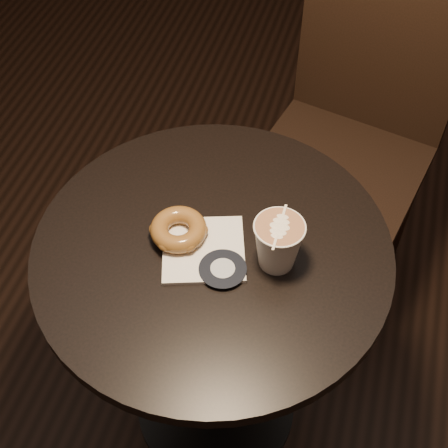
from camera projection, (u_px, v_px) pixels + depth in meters
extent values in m
plane|color=black|center=(216.00, 405.00, 1.78)|extent=(4.50, 4.50, 0.00)
cylinder|color=black|center=(212.00, 250.00, 1.21)|extent=(0.70, 0.70, 0.03)
cylinder|color=black|center=(215.00, 342.00, 1.50)|extent=(0.07, 0.07, 0.70)
cylinder|color=black|center=(216.00, 404.00, 1.77)|extent=(0.44, 0.44, 0.02)
cube|color=black|center=(339.00, 166.00, 1.70)|extent=(0.52, 0.52, 0.04)
cube|color=black|center=(386.00, 29.00, 1.57)|extent=(0.44, 0.14, 0.59)
cylinder|color=black|center=(245.00, 242.00, 1.85)|extent=(0.04, 0.04, 0.49)
cylinder|color=black|center=(363.00, 293.00, 1.73)|extent=(0.04, 0.04, 0.49)
cylinder|color=black|center=(297.00, 165.00, 2.05)|extent=(0.04, 0.04, 0.49)
cylinder|color=black|center=(405.00, 206.00, 1.94)|extent=(0.04, 0.04, 0.49)
cube|color=white|center=(204.00, 249.00, 1.19)|extent=(0.20, 0.20, 0.01)
torus|color=brown|center=(179.00, 229.00, 1.19)|extent=(0.11, 0.11, 0.04)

